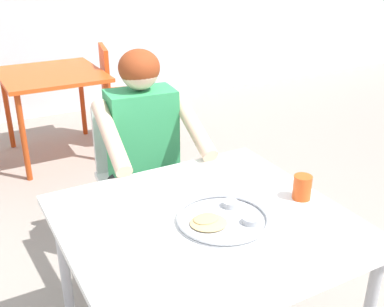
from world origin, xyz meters
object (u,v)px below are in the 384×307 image
object	(u,v)px
chair_foreground	(136,168)
table_background_red	(52,83)
drinking_cup	(302,187)
diner_foreground	(148,147)
thali_tray	(223,219)
chair_red_right	(118,88)
table_foreground	(205,236)

from	to	relation	value
chair_foreground	table_background_red	distance (m)	1.55
chair_foreground	table_background_red	world-z (taller)	chair_foreground
drinking_cup	table_background_red	distance (m)	2.58
diner_foreground	thali_tray	bearing A→B (deg)	-93.33
table_background_red	chair_red_right	size ratio (longest dim) A/B	0.97
thali_tray	drinking_cup	bearing A→B (deg)	-1.01
drinking_cup	table_background_red	world-z (taller)	drinking_cup
table_foreground	chair_foreground	bearing A→B (deg)	83.50
table_background_red	drinking_cup	bearing A→B (deg)	-81.30
thali_tray	table_background_red	size ratio (longest dim) A/B	0.40
thali_tray	table_background_red	distance (m)	2.54
chair_foreground	diner_foreground	bearing A→B (deg)	-94.21
diner_foreground	table_background_red	xyz separation A→B (m)	(-0.07, 1.77, -0.09)
thali_tray	diner_foreground	distance (m)	0.77
drinking_cup	chair_foreground	distance (m)	1.08
drinking_cup	diner_foreground	xyz separation A→B (m)	(-0.32, 0.78, -0.06)
table_foreground	table_background_red	xyz separation A→B (m)	(0.02, 2.50, -0.03)
diner_foreground	chair_red_right	xyz separation A→B (m)	(0.49, 1.78, -0.21)
diner_foreground	chair_red_right	distance (m)	1.86
diner_foreground	chair_red_right	size ratio (longest dim) A/B	1.37
diner_foreground	table_foreground	bearing A→B (deg)	-97.21
diner_foreground	chair_foreground	bearing A→B (deg)	85.79
thali_tray	chair_red_right	bearing A→B (deg)	78.08
thali_tray	chair_red_right	size ratio (longest dim) A/B	0.39
thali_tray	diner_foreground	bearing A→B (deg)	86.67
table_foreground	chair_red_right	world-z (taller)	chair_red_right
table_foreground	drinking_cup	distance (m)	0.43
thali_tray	drinking_cup	world-z (taller)	drinking_cup
table_foreground	table_background_red	world-z (taller)	table_foreground
thali_tray	drinking_cup	size ratio (longest dim) A/B	3.45
chair_foreground	chair_red_right	xyz separation A→B (m)	(0.48, 1.56, 0.00)
drinking_cup	chair_foreground	size ratio (longest dim) A/B	0.12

